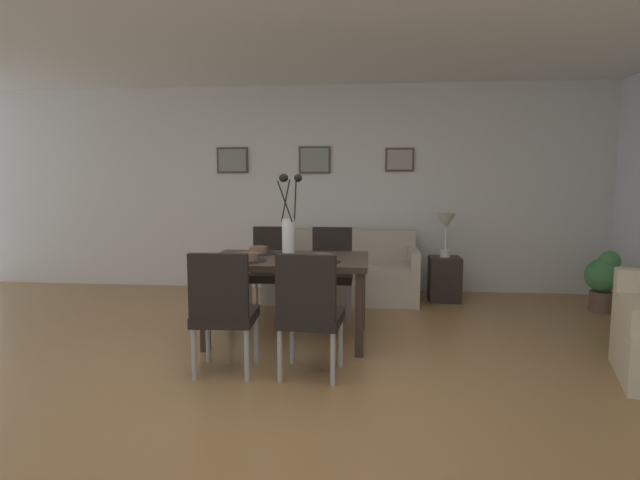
{
  "coord_description": "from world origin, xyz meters",
  "views": [
    {
      "loc": [
        0.67,
        -3.41,
        1.44
      ],
      "look_at": [
        0.2,
        1.21,
        0.88
      ],
      "focal_mm": 29.02,
      "sensor_mm": 36.0,
      "label": 1
    }
  ],
  "objects_px": {
    "dining_chair_far_left": "(309,309)",
    "framed_picture_right": "(400,160)",
    "dining_chair_far_right": "(331,267)",
    "centerpiece_vase": "(288,226)",
    "dining_table": "(289,268)",
    "table_lamp": "(446,225)",
    "bowl_near_right": "(258,249)",
    "sofa": "(342,275)",
    "side_table": "(444,279)",
    "dining_chair_near_right": "(272,266)",
    "potted_plant": "(603,278)",
    "bowl_far_left": "(322,257)",
    "framed_picture_center": "(315,160)",
    "framed_picture_left": "(232,160)",
    "bowl_near_left": "(248,256)",
    "dining_chair_near_left": "(223,307)"
  },
  "relations": [
    {
      "from": "side_table",
      "to": "dining_chair_near_left",
      "type": "bearing_deg",
      "value": -127.3
    },
    {
      "from": "dining_chair_near_right",
      "to": "framed_picture_right",
      "type": "bearing_deg",
      "value": 42.17
    },
    {
      "from": "bowl_near_left",
      "to": "framed_picture_left",
      "type": "relative_size",
      "value": 0.42
    },
    {
      "from": "framed_picture_left",
      "to": "framed_picture_center",
      "type": "xyz_separation_m",
      "value": [
        1.07,
        -0.0,
        0.0
      ]
    },
    {
      "from": "dining_chair_near_right",
      "to": "framed_picture_center",
      "type": "height_order",
      "value": "framed_picture_center"
    },
    {
      "from": "dining_chair_far_left",
      "to": "bowl_near_right",
      "type": "height_order",
      "value": "dining_chair_far_left"
    },
    {
      "from": "dining_chair_near_right",
      "to": "framed_picture_left",
      "type": "distance_m",
      "value": 1.86
    },
    {
      "from": "dining_chair_far_left",
      "to": "bowl_far_left",
      "type": "height_order",
      "value": "dining_chair_far_left"
    },
    {
      "from": "dining_chair_near_left",
      "to": "framed_picture_left",
      "type": "relative_size",
      "value": 2.26
    },
    {
      "from": "potted_plant",
      "to": "centerpiece_vase",
      "type": "bearing_deg",
      "value": -158.26
    },
    {
      "from": "dining_chair_far_left",
      "to": "sofa",
      "type": "distance_m",
      "value": 2.54
    },
    {
      "from": "dining_table",
      "to": "table_lamp",
      "type": "height_order",
      "value": "table_lamp"
    },
    {
      "from": "bowl_far_left",
      "to": "framed_picture_right",
      "type": "relative_size",
      "value": 0.48
    },
    {
      "from": "centerpiece_vase",
      "to": "bowl_near_left",
      "type": "height_order",
      "value": "centerpiece_vase"
    },
    {
      "from": "dining_chair_near_right",
      "to": "bowl_far_left",
      "type": "relative_size",
      "value": 5.41
    },
    {
      "from": "bowl_near_right",
      "to": "side_table",
      "type": "height_order",
      "value": "bowl_near_right"
    },
    {
      "from": "centerpiece_vase",
      "to": "bowl_near_right",
      "type": "height_order",
      "value": "centerpiece_vase"
    },
    {
      "from": "dining_chair_near_right",
      "to": "bowl_far_left",
      "type": "height_order",
      "value": "dining_chair_near_right"
    },
    {
      "from": "framed_picture_center",
      "to": "framed_picture_right",
      "type": "distance_m",
      "value": 1.07
    },
    {
      "from": "framed_picture_right",
      "to": "centerpiece_vase",
      "type": "bearing_deg",
      "value": -116.69
    },
    {
      "from": "framed_picture_left",
      "to": "table_lamp",
      "type": "bearing_deg",
      "value": -10.35
    },
    {
      "from": "sofa",
      "to": "potted_plant",
      "type": "xyz_separation_m",
      "value": [
        2.84,
        -0.36,
        0.09
      ]
    },
    {
      "from": "sofa",
      "to": "framed_picture_right",
      "type": "height_order",
      "value": "framed_picture_right"
    },
    {
      "from": "dining_chair_far_left",
      "to": "framed_picture_right",
      "type": "xyz_separation_m",
      "value": [
        0.78,
        3.01,
        1.16
      ]
    },
    {
      "from": "table_lamp",
      "to": "framed_picture_right",
      "type": "xyz_separation_m",
      "value": [
        -0.52,
        0.49,
        0.77
      ]
    },
    {
      "from": "bowl_near_right",
      "to": "potted_plant",
      "type": "height_order",
      "value": "bowl_near_right"
    },
    {
      "from": "framed_picture_right",
      "to": "bowl_far_left",
      "type": "bearing_deg",
      "value": -107.91
    },
    {
      "from": "framed_picture_center",
      "to": "dining_chair_near_right",
      "type": "bearing_deg",
      "value": -104.3
    },
    {
      "from": "dining_table",
      "to": "bowl_near_left",
      "type": "distance_m",
      "value": 0.4
    },
    {
      "from": "dining_chair_far_right",
      "to": "centerpiece_vase",
      "type": "relative_size",
      "value": 1.25
    },
    {
      "from": "centerpiece_vase",
      "to": "sofa",
      "type": "relative_size",
      "value": 0.41
    },
    {
      "from": "framed_picture_left",
      "to": "side_table",
      "type": "bearing_deg",
      "value": -10.35
    },
    {
      "from": "table_lamp",
      "to": "bowl_near_right",
      "type": "bearing_deg",
      "value": -143.09
    },
    {
      "from": "dining_chair_near_left",
      "to": "potted_plant",
      "type": "bearing_deg",
      "value": 31.48
    },
    {
      "from": "side_table",
      "to": "framed_picture_center",
      "type": "relative_size",
      "value": 1.29
    },
    {
      "from": "dining_chair_near_right",
      "to": "bowl_near_left",
      "type": "distance_m",
      "value": 1.11
    },
    {
      "from": "dining_chair_near_right",
      "to": "bowl_near_right",
      "type": "xyz_separation_m",
      "value": [
        0.01,
        -0.66,
        0.27
      ]
    },
    {
      "from": "centerpiece_vase",
      "to": "framed_picture_center",
      "type": "height_order",
      "value": "framed_picture_center"
    },
    {
      "from": "dining_table",
      "to": "framed_picture_right",
      "type": "relative_size",
      "value": 3.93
    },
    {
      "from": "potted_plant",
      "to": "dining_chair_far_right",
      "type": "bearing_deg",
      "value": -171.82
    },
    {
      "from": "potted_plant",
      "to": "dining_table",
      "type": "bearing_deg",
      "value": -158.25
    },
    {
      "from": "dining_table",
      "to": "dining_chair_far_left",
      "type": "distance_m",
      "value": 0.94
    },
    {
      "from": "dining_table",
      "to": "dining_chair_far_left",
      "type": "relative_size",
      "value": 1.52
    },
    {
      "from": "table_lamp",
      "to": "framed_picture_left",
      "type": "height_order",
      "value": "framed_picture_left"
    },
    {
      "from": "dining_chair_far_left",
      "to": "dining_table",
      "type": "bearing_deg",
      "value": 108.21
    },
    {
      "from": "bowl_far_left",
      "to": "framed_picture_left",
      "type": "bearing_deg",
      "value": 120.69
    },
    {
      "from": "dining_chair_near_right",
      "to": "table_lamp",
      "type": "bearing_deg",
      "value": 22.0
    },
    {
      "from": "dining_chair_near_left",
      "to": "sofa",
      "type": "xyz_separation_m",
      "value": [
        0.72,
        2.53,
        -0.23
      ]
    },
    {
      "from": "dining_chair_near_left",
      "to": "dining_chair_near_right",
      "type": "xyz_separation_m",
      "value": [
        0.02,
        1.76,
        0.0
      ]
    },
    {
      "from": "framed_picture_right",
      "to": "dining_chair_near_right",
      "type": "bearing_deg",
      "value": -137.83
    }
  ]
}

